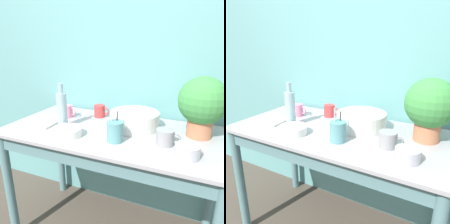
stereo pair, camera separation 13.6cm
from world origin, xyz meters
TOP-DOWN VIEW (x-y plane):
  - wall_back at (0.00, 0.74)m, footprint 6.00×0.05m
  - counter_table at (0.00, 0.32)m, footprint 1.39×0.69m
  - potted_plant at (0.52, 0.45)m, footprint 0.28×0.28m
  - bowl_wash_large at (0.12, 0.44)m, footprint 0.32×0.32m
  - bottle_tall at (-0.32, 0.27)m, footprint 0.07×0.07m
  - mug_grey at (0.35, 0.26)m, footprint 0.13×0.10m
  - mug_red at (-0.19, 0.55)m, footprint 0.12×0.08m
  - mug_pink at (-0.40, 0.45)m, footprint 0.11×0.08m
  - bowl_small_enamel_white at (-0.21, 0.15)m, footprint 0.17×0.17m
  - bowl_small_steel at (0.47, 0.16)m, footprint 0.12×0.12m
  - utensil_cup at (0.08, 0.19)m, footprint 0.09×0.09m
  - tray_board at (-0.50, 0.27)m, footprint 0.22×0.20m

SIDE VIEW (x-z plane):
  - counter_table at x=0.00m, z-range 0.26..1.10m
  - tray_board at x=-0.50m, z-range 0.84..0.86m
  - bowl_small_enamel_white at x=-0.21m, z-range 0.84..0.89m
  - bowl_small_steel at x=0.47m, z-range 0.84..0.90m
  - mug_grey at x=0.35m, z-range 0.84..0.93m
  - mug_pink at x=-0.40m, z-range 0.84..0.93m
  - mug_red at x=-0.19m, z-range 0.84..0.93m
  - bowl_wash_large at x=0.12m, z-range 0.84..0.95m
  - utensil_cup at x=0.08m, z-range 0.80..1.00m
  - bottle_tall at x=-0.32m, z-range 0.82..1.11m
  - potted_plant at x=0.52m, z-range 0.87..1.22m
  - wall_back at x=0.00m, z-range 0.00..2.40m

